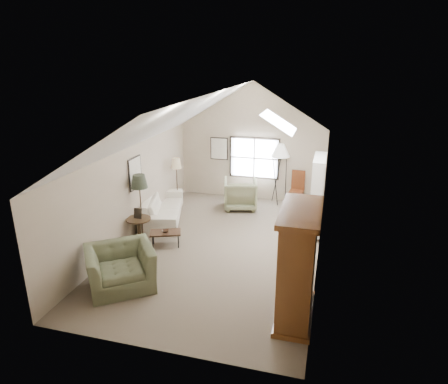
% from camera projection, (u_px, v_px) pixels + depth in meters
% --- Properties ---
extents(room_shell, '(5.01, 8.01, 4.00)m').
position_uv_depth(room_shell, '(220.00, 125.00, 9.43)').
color(room_shell, '#6E5E4E').
rests_on(room_shell, ground).
extents(window, '(1.72, 0.08, 1.42)m').
position_uv_depth(window, '(254.00, 158.00, 13.59)').
color(window, black).
rests_on(window, room_shell).
extents(skylight, '(0.80, 1.20, 0.52)m').
position_uv_depth(skylight, '(280.00, 121.00, 9.92)').
color(skylight, white).
rests_on(skylight, room_shell).
extents(wall_art, '(1.97, 3.71, 0.88)m').
position_uv_depth(wall_art, '(178.00, 161.00, 12.15)').
color(wall_art, black).
rests_on(wall_art, room_shell).
extents(armoire, '(0.60, 1.50, 2.20)m').
position_uv_depth(armoire, '(298.00, 265.00, 7.38)').
color(armoire, brown).
rests_on(armoire, ground).
extents(tv_alcove, '(0.32, 1.30, 2.10)m').
position_uv_depth(tv_alcove, '(317.00, 194.00, 10.98)').
color(tv_alcove, white).
rests_on(tv_alcove, ground).
extents(media_console, '(0.34, 1.18, 0.60)m').
position_uv_depth(media_console, '(314.00, 222.00, 11.26)').
color(media_console, '#382316').
rests_on(media_console, ground).
extents(tv_panel, '(0.05, 0.90, 0.55)m').
position_uv_depth(tv_panel, '(316.00, 202.00, 11.06)').
color(tv_panel, black).
rests_on(tv_panel, media_console).
extents(sofa, '(1.77, 2.84, 0.77)m').
position_uv_depth(sofa, '(163.00, 207.00, 12.16)').
color(sofa, beige).
rests_on(sofa, ground).
extents(armchair_near, '(1.84, 1.81, 0.90)m').
position_uv_depth(armchair_near, '(120.00, 268.00, 8.57)').
color(armchair_near, '#565D41').
rests_on(armchair_near, ground).
extents(armchair_far, '(1.28, 1.30, 0.97)m').
position_uv_depth(armchair_far, '(240.00, 194.00, 12.99)').
color(armchair_far, '#6F6F4D').
rests_on(armchair_far, ground).
extents(coffee_table, '(0.90, 0.70, 0.41)m').
position_uv_depth(coffee_table, '(166.00, 239.00, 10.48)').
color(coffee_table, '#392217').
rests_on(coffee_table, ground).
extents(bowl, '(0.25, 0.25, 0.05)m').
position_uv_depth(bowl, '(165.00, 231.00, 10.40)').
color(bowl, '#3E2319').
rests_on(bowl, coffee_table).
extents(side_table, '(0.83, 0.83, 0.66)m').
position_uv_depth(side_table, '(139.00, 230.00, 10.72)').
color(side_table, '#3C2C18').
rests_on(side_table, ground).
extents(side_chair, '(0.49, 0.49, 1.15)m').
position_uv_depth(side_chair, '(297.00, 188.00, 13.26)').
color(side_chair, brown).
rests_on(side_chair, ground).
extents(tripod_lamp, '(0.60, 0.60, 2.08)m').
position_uv_depth(tripod_lamp, '(280.00, 174.00, 13.26)').
color(tripod_lamp, silver).
rests_on(tripod_lamp, ground).
extents(dark_lamp, '(0.55, 0.55, 1.85)m').
position_uv_depth(dark_lamp, '(141.00, 207.00, 10.70)').
color(dark_lamp, black).
rests_on(dark_lamp, ground).
extents(tan_lamp, '(0.42, 0.42, 1.66)m').
position_uv_depth(tan_lamp, '(177.00, 182.00, 13.11)').
color(tan_lamp, tan).
rests_on(tan_lamp, ground).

